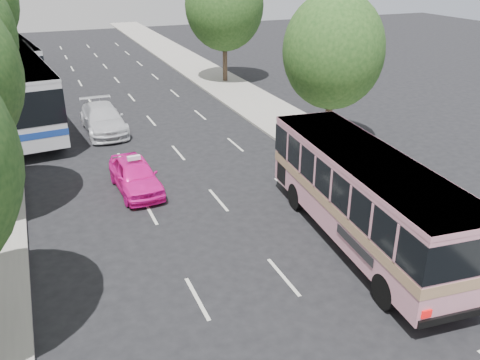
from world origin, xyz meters
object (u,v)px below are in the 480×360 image
pink_taxi (135,175)px  white_pickup (103,119)px  tour_coach_rear (16,58)px  tour_coach_front (17,86)px  pink_bus (364,190)px

pink_taxi → white_pickup: white_pickup is taller
white_pickup → tour_coach_rear: size_ratio=0.49×
tour_coach_front → tour_coach_rear: (0.00, 12.33, -0.51)m
tour_coach_front → tour_coach_rear: 12.34m
pink_bus → pink_taxi: size_ratio=2.49×
pink_taxi → tour_coach_front: 12.43m
pink_bus → tour_coach_front: tour_coach_front is taller
tour_coach_front → pink_bus: bearing=-66.1°
white_pickup → tour_coach_rear: 15.81m
pink_bus → pink_taxi: bearing=136.7°
pink_bus → tour_coach_front: bearing=125.2°
tour_coach_rear → white_pickup: bearing=-82.2°
pink_bus → tour_coach_front: 21.75m
pink_bus → pink_taxi: 9.88m
white_pickup → tour_coach_rear: tour_coach_rear is taller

